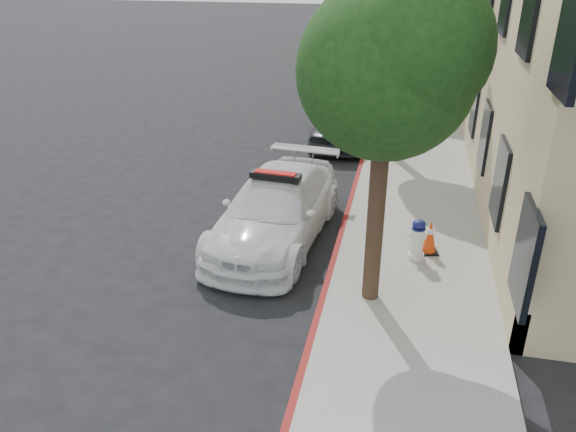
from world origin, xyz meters
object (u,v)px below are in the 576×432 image
(police_car, at_px, (276,209))
(fire_hydrant, at_px, (417,240))
(parked_car_mid, at_px, (343,120))
(parked_car_far, at_px, (356,61))
(traffic_cone, at_px, (430,237))

(police_car, xyz_separation_m, fire_hydrant, (3.08, -0.47, -0.16))
(parked_car_mid, distance_m, fire_hydrant, 8.25)
(police_car, distance_m, parked_car_far, 18.50)
(parked_car_mid, relative_size, traffic_cone, 5.92)
(traffic_cone, bearing_deg, police_car, 177.20)
(fire_hydrant, bearing_deg, traffic_cone, 53.79)
(parked_car_mid, height_order, traffic_cone, parked_car_mid)
(police_car, bearing_deg, parked_car_far, 95.47)
(police_car, relative_size, parked_car_far, 1.19)
(parked_car_mid, xyz_separation_m, traffic_cone, (2.76, -7.55, -0.23))
(parked_car_far, distance_m, fire_hydrant, 19.25)
(parked_car_far, bearing_deg, parked_car_mid, -89.88)
(parked_car_mid, xyz_separation_m, parked_car_far, (-0.75, 11.12, -0.02))
(police_car, bearing_deg, fire_hydrant, -3.87)
(fire_hydrant, height_order, traffic_cone, fire_hydrant)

